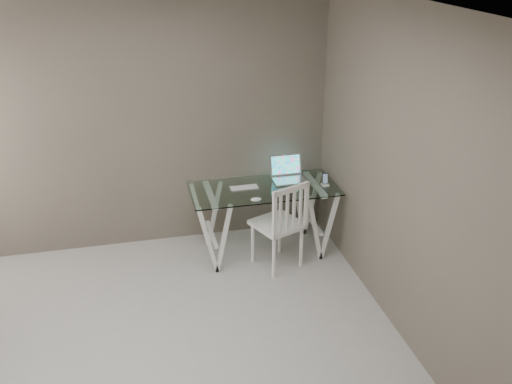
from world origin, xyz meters
TOP-DOWN VIEW (x-y plane):
  - room at (-0.06, 0.02)m, footprint 4.50×4.52m
  - desk at (1.20, 1.72)m, footprint 1.50×0.70m
  - chair at (1.30, 1.37)m, footprint 0.57×0.57m
  - laptop at (1.51, 1.90)m, footprint 0.34×0.30m
  - keyboard at (1.00, 1.76)m, footprint 0.30×0.13m
  - mouse at (1.05, 1.44)m, footprint 0.11×0.06m
  - phone_dock at (1.83, 1.64)m, footprint 0.07×0.07m

SIDE VIEW (x-z plane):
  - desk at x=1.20m, z-range 0.01..0.76m
  - chair at x=1.30m, z-range 0.05..1.00m
  - keyboard at x=1.00m, z-range 0.75..0.75m
  - mouse at x=1.05m, z-range 0.75..0.78m
  - phone_dock at x=1.83m, z-range 0.72..0.85m
  - laptop at x=1.51m, z-range 0.68..0.92m
  - room at x=-0.06m, z-range 0.36..3.07m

